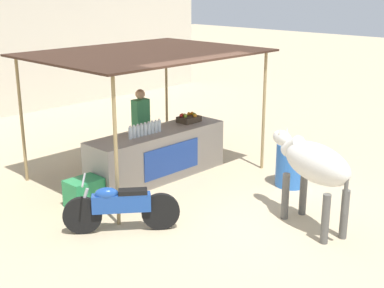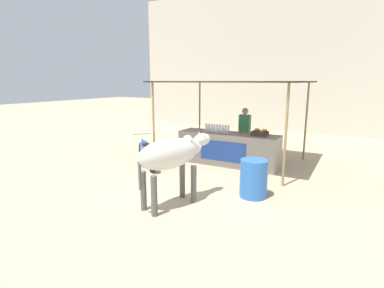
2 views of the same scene
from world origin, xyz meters
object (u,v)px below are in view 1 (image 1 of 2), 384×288
Objects in this scene: cooler_box at (84,192)px; water_barrel at (291,165)px; vendor_behind_counter at (141,127)px; stall_counter at (158,155)px; fruit_crate at (189,118)px; cow at (314,165)px; motorcycle_parked at (120,206)px.

water_barrel is at bearing -31.61° from cooler_box.
cooler_box is at bearing -157.47° from vendor_behind_counter.
stall_counter is at bearing 124.82° from water_barrel.
fruit_crate is 2.34m from water_barrel.
cooler_box is at bearing 121.55° from cow.
cooler_box is 3.92m from cow.
fruit_crate reaches higher than stall_counter.
water_barrel is (0.55, -2.19, -0.62)m from fruit_crate.
water_barrel is at bearing -75.87° from fruit_crate.
cooler_box is (-2.75, -0.16, -0.80)m from fruit_crate.
fruit_crate is at bearing -44.82° from vendor_behind_counter.
motorcycle_parked is at bearing -154.39° from fruit_crate.
stall_counter is at bearing -176.44° from fruit_crate.
cow is at bearing -102.19° from fruit_crate.
motorcycle_parked is at bearing 137.70° from cow.
motorcycle_parked is at bearing -136.87° from vendor_behind_counter.
vendor_behind_counter is 1.14× the size of motorcycle_parked.
motorcycle_parked is (-0.20, -1.26, 0.19)m from cooler_box.
cow reaches higher than water_barrel.
cow reaches higher than motorcycle_parked.
cooler_box is (-1.82, -0.10, -0.24)m from stall_counter.
motorcycle_parked is (-2.21, 2.01, -0.60)m from cow.
water_barrel is 1.89m from cow.
vendor_behind_counter is at bearing 73.01° from stall_counter.
stall_counter is 6.82× the size of fruit_crate.
fruit_crate is 0.24× the size of cow.
vendor_behind_counter reaches higher than cooler_box.
vendor_behind_counter is 4.13m from cow.
cooler_box is 0.41× the size of motorcycle_parked.
stall_counter is 2.59m from water_barrel.
cooler_box is at bearing 148.39° from water_barrel.
vendor_behind_counter is 2.75× the size of cooler_box.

